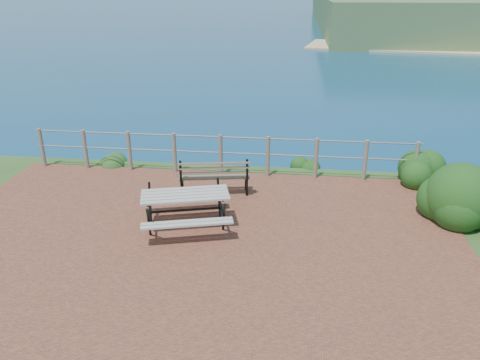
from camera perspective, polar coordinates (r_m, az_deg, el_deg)
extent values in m
cube|color=brown|center=(8.64, -5.82, -7.66)|extent=(10.00, 7.00, 0.12)
cylinder|color=#6B5B4C|center=(12.93, -22.99, 3.68)|extent=(0.10, 0.10, 1.00)
cylinder|color=#6B5B4C|center=(12.41, -18.35, 3.59)|extent=(0.10, 0.10, 1.00)
cylinder|color=#6B5B4C|center=(11.97, -13.33, 3.47)|extent=(0.10, 0.10, 1.00)
cylinder|color=#6B5B4C|center=(11.64, -7.99, 3.31)|extent=(0.10, 0.10, 1.00)
cylinder|color=#6B5B4C|center=(11.41, -2.38, 3.11)|extent=(0.10, 0.10, 1.00)
cylinder|color=#6B5B4C|center=(11.29, 3.40, 2.88)|extent=(0.10, 0.10, 1.00)
cylinder|color=#6B5B4C|center=(11.29, 9.24, 2.61)|extent=(0.10, 0.10, 1.00)
cylinder|color=#6B5B4C|center=(11.40, 15.02, 2.32)|extent=(0.10, 0.10, 1.00)
cylinder|color=#6B5B4C|center=(11.63, 20.63, 2.01)|extent=(0.10, 0.10, 1.00)
cylinder|color=slate|center=(11.26, -2.41, 5.27)|extent=(9.40, 0.04, 0.04)
cylinder|color=slate|center=(11.39, -2.38, 3.35)|extent=(9.40, 0.04, 0.04)
cube|color=gray|center=(8.87, -6.72, -1.79)|extent=(1.76, 1.08, 0.04)
cube|color=gray|center=(8.98, -6.64, -3.38)|extent=(1.64, 0.66, 0.04)
cube|color=gray|center=(8.98, -6.64, -3.38)|extent=(1.64, 0.66, 0.04)
cylinder|color=black|center=(9.00, -6.62, -3.64)|extent=(1.37, 0.41, 0.04)
cube|color=brown|center=(10.33, -3.17, 0.50)|extent=(1.59, 0.66, 0.03)
cube|color=brown|center=(10.23, -3.21, 1.90)|extent=(1.54, 0.40, 0.35)
cube|color=black|center=(10.42, -3.15, -0.58)|extent=(0.06, 0.07, 0.43)
cube|color=black|center=(10.42, -3.15, -0.58)|extent=(0.06, 0.07, 0.43)
cube|color=black|center=(10.42, -3.15, -0.58)|extent=(0.06, 0.07, 0.43)
cube|color=black|center=(10.42, -3.15, -0.58)|extent=(0.06, 0.07, 0.43)
ellipsoid|color=#194114|center=(10.50, 25.45, -4.13)|extent=(1.40, 1.40, 1.99)
ellipsoid|color=#194114|center=(11.88, 21.53, -0.40)|extent=(0.97, 0.97, 1.39)
ellipsoid|color=#294D1C|center=(12.82, -15.27, 2.09)|extent=(0.76, 0.76, 0.49)
ellipsoid|color=#194114|center=(12.33, 7.88, 1.87)|extent=(0.67, 0.67, 0.38)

